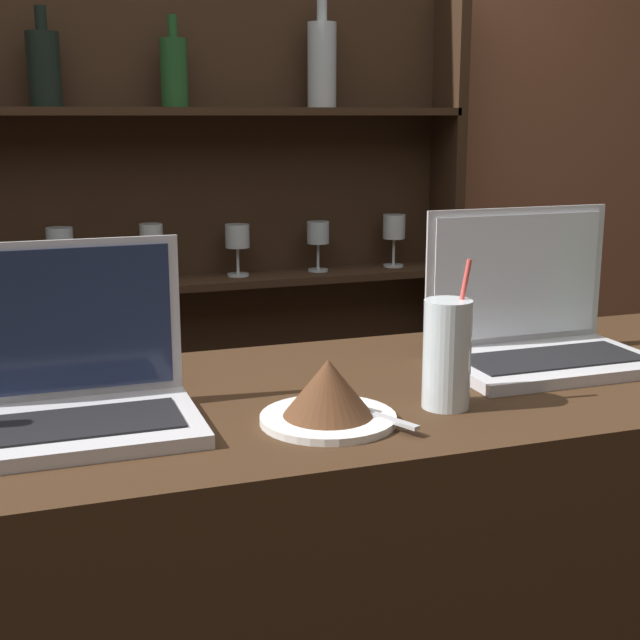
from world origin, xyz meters
TOP-DOWN VIEW (x-y plane):
  - back_wall at (0.00, 1.54)m, footprint 7.00×0.06m
  - back_shelf at (0.12, 1.46)m, footprint 1.49×0.18m
  - laptop_near at (-0.29, 0.25)m, footprint 0.34×0.21m
  - laptop_far at (0.46, 0.32)m, footprint 0.33×0.22m
  - cake_plate at (0.04, 0.15)m, footprint 0.18×0.18m
  - water_glass at (0.22, 0.16)m, footprint 0.07×0.07m

SIDE VIEW (x-z plane):
  - back_shelf at x=0.12m, z-range 0.05..1.81m
  - cake_plate at x=0.04m, z-range 1.01..1.09m
  - laptop_near at x=-0.29m, z-range 0.95..1.18m
  - laptop_far at x=0.46m, z-range 0.95..1.19m
  - water_glass at x=0.22m, z-range 0.99..1.19m
  - back_wall at x=0.00m, z-range 0.00..2.70m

